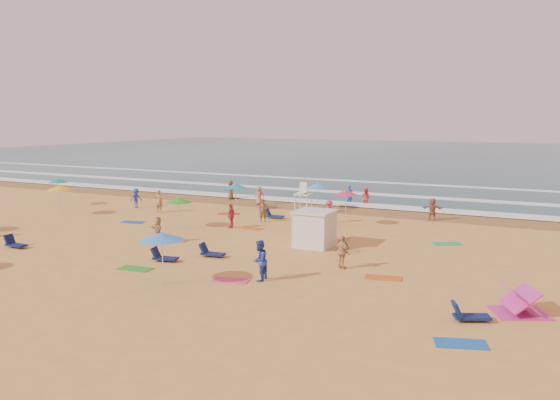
% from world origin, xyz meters
% --- Properties ---
extents(ground, '(220.00, 220.00, 0.00)m').
position_xyz_m(ground, '(0.00, 0.00, 0.00)').
color(ground, gold).
rests_on(ground, ground).
extents(ocean, '(220.00, 140.00, 0.18)m').
position_xyz_m(ocean, '(0.00, 84.00, 0.00)').
color(ocean, '#0C4756').
rests_on(ocean, ground).
extents(wet_sand, '(220.00, 220.00, 0.00)m').
position_xyz_m(wet_sand, '(0.00, 12.50, 0.01)').
color(wet_sand, olive).
rests_on(wet_sand, ground).
extents(surf_foam, '(200.00, 18.70, 0.05)m').
position_xyz_m(surf_foam, '(0.00, 21.32, 0.10)').
color(surf_foam, white).
rests_on(surf_foam, ground).
extents(cabana, '(2.00, 2.00, 2.00)m').
position_xyz_m(cabana, '(4.40, -0.56, 1.00)').
color(cabana, silver).
rests_on(cabana, ground).
extents(cabana_roof, '(2.20, 2.20, 0.12)m').
position_xyz_m(cabana_roof, '(4.40, -0.56, 2.06)').
color(cabana_roof, silver).
rests_on(cabana_roof, cabana).
extents(bicycle, '(1.44, 1.57, 0.83)m').
position_xyz_m(bicycle, '(6.30, -0.86, 0.42)').
color(bicycle, black).
rests_on(bicycle, ground).
extents(lifeguard_stand, '(1.20, 1.20, 2.10)m').
position_xyz_m(lifeguard_stand, '(-0.65, 9.29, 1.05)').
color(lifeguard_stand, white).
rests_on(lifeguard_stand, ground).
extents(beach_umbrellas, '(47.57, 30.90, 0.77)m').
position_xyz_m(beach_umbrellas, '(0.62, 0.79, 2.15)').
color(beach_umbrellas, '#C52B62').
rests_on(beach_umbrellas, ground).
extents(loungers, '(37.66, 18.23, 0.34)m').
position_xyz_m(loungers, '(9.41, -4.64, 0.17)').
color(loungers, '#0D1645').
rests_on(loungers, ground).
extents(towels, '(40.52, 20.03, 0.03)m').
position_xyz_m(towels, '(2.84, -2.80, 0.01)').
color(towels, '#D8481B').
rests_on(towels, ground).
extents(beachgoers, '(37.32, 25.64, 2.15)m').
position_xyz_m(beachgoers, '(-1.68, 4.16, 0.81)').
color(beachgoers, '#C63148').
rests_on(beachgoers, ground).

